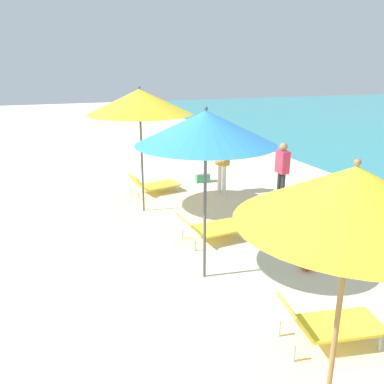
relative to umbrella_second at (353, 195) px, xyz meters
name	(u,v)px	position (x,y,z in m)	size (l,w,h in m)	color
umbrella_second	(353,195)	(0.00, 0.00, 0.00)	(1.91, 1.91, 2.70)	olive
lounger_second_shoreside	(327,323)	(0.82, 1.03, -2.09)	(1.37, 0.80, 0.65)	yellow
umbrella_third	(206,128)	(0.00, 3.14, 0.09)	(2.15, 2.15, 2.81)	#4C4C51
lounger_third_shoreside	(211,227)	(0.66, 4.44, -2.11)	(1.35, 0.80, 0.57)	yellow
umbrella_farthest	(140,102)	(-0.20, 6.60, 0.20)	(2.39, 2.39, 2.94)	#4C4C51
lounger_farthest_shoreside	(153,184)	(0.38, 7.87, -2.14)	(1.46, 0.86, 0.60)	yellow
person_walking_near	(282,167)	(3.30, 6.08, -1.48)	(0.22, 0.36, 1.54)	#262628
person_walking_mid	(222,158)	(2.15, 7.21, -1.41)	(0.34, 0.42, 1.63)	silver
beach_ball	(307,263)	(1.76, 2.74, -2.27)	(0.25, 0.25, 0.25)	#E54C38
cooler_box	(202,177)	(2.07, 8.45, -2.24)	(0.45, 0.37, 0.31)	#338C59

